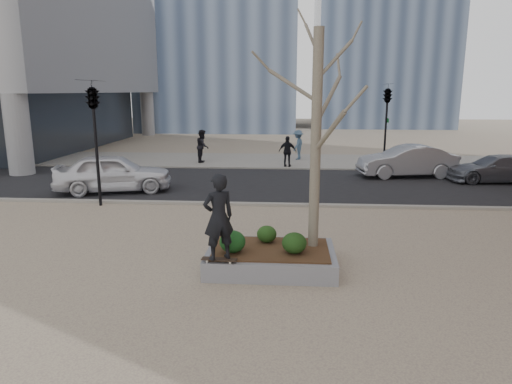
# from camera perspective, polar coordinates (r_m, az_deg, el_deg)

# --- Properties ---
(ground) EXTENTS (120.00, 120.00, 0.00)m
(ground) POSITION_cam_1_polar(r_m,az_deg,el_deg) (11.10, -3.37, -9.29)
(ground) COLOR tan
(ground) RESTS_ON ground
(street) EXTENTS (60.00, 8.00, 0.02)m
(street) POSITION_cam_1_polar(r_m,az_deg,el_deg) (20.68, 0.23, 1.06)
(street) COLOR black
(street) RESTS_ON ground
(far_sidewalk) EXTENTS (60.00, 6.00, 0.02)m
(far_sidewalk) POSITION_cam_1_polar(r_m,az_deg,el_deg) (27.56, 1.23, 3.95)
(far_sidewalk) COLOR gray
(far_sidewalk) RESTS_ON ground
(planter) EXTENTS (3.00, 2.00, 0.45)m
(planter) POSITION_cam_1_polar(r_m,az_deg,el_deg) (10.94, 1.87, -8.34)
(planter) COLOR gray
(planter) RESTS_ON ground
(planter_mulch) EXTENTS (2.70, 1.70, 0.04)m
(planter_mulch) POSITION_cam_1_polar(r_m,az_deg,el_deg) (10.86, 1.88, -7.14)
(planter_mulch) COLOR #382314
(planter_mulch) RESTS_ON planter
(sycamore_tree) EXTENTS (2.80, 2.80, 6.60)m
(sycamore_tree) POSITION_cam_1_polar(r_m,az_deg,el_deg) (10.54, 7.61, 10.62)
(sycamore_tree) COLOR gray
(sycamore_tree) RESTS_ON planter_mulch
(shrub_left) EXTENTS (0.60, 0.60, 0.51)m
(shrub_left) POSITION_cam_1_polar(r_m,az_deg,el_deg) (10.52, -2.96, -6.21)
(shrub_left) COLOR #133D18
(shrub_left) RESTS_ON planter_mulch
(shrub_middle) EXTENTS (0.48, 0.48, 0.41)m
(shrub_middle) POSITION_cam_1_polar(r_m,az_deg,el_deg) (11.21, 1.35, -5.28)
(shrub_middle) COLOR black
(shrub_middle) RESTS_ON planter_mulch
(shrub_right) EXTENTS (0.57, 0.57, 0.48)m
(shrub_right) POSITION_cam_1_polar(r_m,az_deg,el_deg) (10.49, 4.81, -6.37)
(shrub_right) COLOR black
(shrub_right) RESTS_ON planter_mulch
(skateboard) EXTENTS (0.79, 0.26, 0.08)m
(skateboard) POSITION_cam_1_polar(r_m,az_deg,el_deg) (10.14, -4.61, -8.51)
(skateboard) COLOR black
(skateboard) RESTS_ON planter
(skateboarder) EXTENTS (0.83, 0.74, 1.90)m
(skateboarder) POSITION_cam_1_polar(r_m,az_deg,el_deg) (9.83, -4.71, -3.15)
(skateboarder) COLOR black
(skateboarder) RESTS_ON skateboard
(police_car) EXTENTS (5.00, 3.04, 1.59)m
(police_car) POSITION_cam_1_polar(r_m,az_deg,el_deg) (19.76, -17.39, 2.32)
(police_car) COLOR white
(police_car) RESTS_ON street
(car_silver) EXTENTS (4.82, 2.23, 1.53)m
(car_silver) POSITION_cam_1_polar(r_m,az_deg,el_deg) (23.38, 18.34, 3.69)
(car_silver) COLOR #9E9FA5
(car_silver) RESTS_ON street
(car_third) EXTENTS (4.33, 1.91, 1.24)m
(car_third) POSITION_cam_1_polar(r_m,az_deg,el_deg) (23.64, 27.77, 2.61)
(car_third) COLOR slate
(car_third) RESTS_ON street
(pedestrian_a) EXTENTS (0.76, 0.95, 1.89)m
(pedestrian_a) POSITION_cam_1_polar(r_m,az_deg,el_deg) (26.92, -6.68, 5.72)
(pedestrian_a) COLOR black
(pedestrian_a) RESTS_ON far_sidewalk
(pedestrian_b) EXTENTS (1.02, 1.32, 1.79)m
(pedestrian_b) POSITION_cam_1_polar(r_m,az_deg,el_deg) (27.94, 5.27, 5.90)
(pedestrian_b) COLOR #435D78
(pedestrian_b) RESTS_ON far_sidewalk
(pedestrian_c) EXTENTS (1.05, 0.61, 1.69)m
(pedestrian_c) POSITION_cam_1_polar(r_m,az_deg,el_deg) (25.19, 3.98, 5.08)
(pedestrian_c) COLOR black
(pedestrian_c) RESTS_ON far_sidewalk
(traffic_light_near) EXTENTS (0.60, 2.48, 4.50)m
(traffic_light_near) POSITION_cam_1_polar(r_m,az_deg,el_deg) (17.35, -19.35, 5.63)
(traffic_light_near) COLOR black
(traffic_light_near) RESTS_ON ground
(traffic_light_far) EXTENTS (0.60, 2.48, 4.50)m
(traffic_light_far) POSITION_cam_1_polar(r_m,az_deg,el_deg) (25.40, 15.91, 7.83)
(traffic_light_far) COLOR black
(traffic_light_far) RESTS_ON ground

